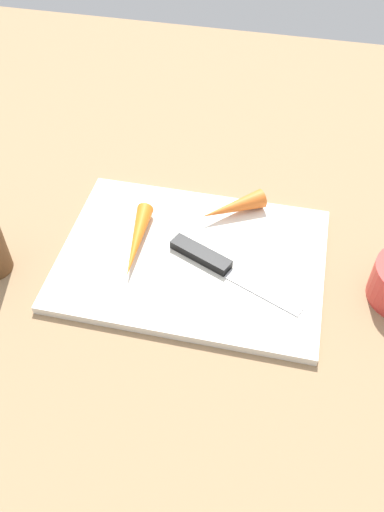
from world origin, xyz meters
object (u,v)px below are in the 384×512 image
Objects in this scene: knife at (208,260)px; carrot_short at (232,207)px; carrot_long at (136,242)px; cutting_board at (192,259)px.

carrot_short reaches higher than knife.
carrot_long reaches higher than knife.
carrot_long reaches higher than cutting_board.
carrot_long is at bearing -160.12° from knife.
carrot_long is 1.32× the size of carrot_short.
carrot_long is (0.08, 0.00, 0.02)m from cutting_board.
carrot_long is (0.10, -0.01, 0.01)m from knife.
carrot_short is at bearing 123.67° from carrot_long.
carrot_long is at bearing 2.21° from carrot_short.
cutting_board is 0.08m from carrot_long.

